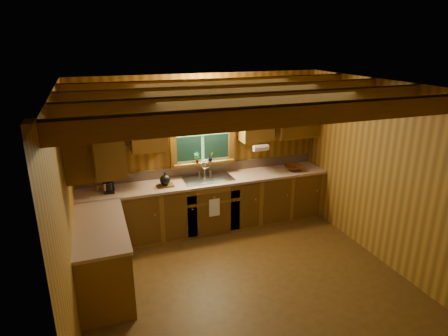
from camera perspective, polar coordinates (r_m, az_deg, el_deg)
The scene contains 20 objects.
room at distance 4.82m, azimuth 3.20°, elevation -3.45°, with size 4.20×4.20×4.20m.
ceiling_beams at distance 4.51m, azimuth 3.48°, elevation 10.68°, with size 4.20×2.54×0.18m.
base_cabinets at distance 6.16m, azimuth -5.90°, elevation -7.25°, with size 4.20×2.22×0.86m.
countertop at distance 5.98m, azimuth -5.93°, elevation -3.33°, with size 4.20×2.24×0.04m.
backsplash at distance 6.60m, azimuth -3.17°, elevation -0.18°, with size 4.20×0.02×0.16m, color tan.
dishwasher_panel at distance 5.50m, azimuth -14.43°, elevation -11.18°, with size 0.02×0.60×0.80m, color white.
upper_cabinets at distance 5.80m, azimuth -7.38°, elevation 5.86°, with size 4.19×1.77×0.78m.
window at distance 6.43m, azimuth -3.21°, elevation 4.41°, with size 1.12×0.08×1.00m.
window_sill at distance 6.50m, azimuth -3.03°, elevation 0.81°, with size 1.06×0.14×0.04m, color brown.
wall_sconce at distance 6.18m, azimuth -2.99°, elevation 9.86°, with size 0.45×0.21×0.17m.
paper_towel_roll at distance 6.48m, azimuth 5.51°, elevation 3.01°, with size 0.11×0.11×0.27m, color white.
dish_towel at distance 6.22m, azimuth -1.45°, elevation -5.94°, with size 0.18×0.01×0.30m, color white.
sink at distance 6.39m, azimuth -2.42°, elevation -2.01°, with size 0.82×0.48×0.43m.
coffee_maker at distance 6.06m, azimuth -16.94°, elevation -2.13°, with size 0.16×0.21×0.29m.
utensil_crock at distance 6.07m, azimuth -17.10°, elevation -2.71°, with size 0.12×0.12×0.35m.
cutting_board at distance 6.13m, azimuth -8.78°, elevation -2.60°, with size 0.25×0.18×0.02m, color #543712.
teakettle at distance 6.09m, azimuth -8.82°, elevation -1.77°, with size 0.17×0.17×0.21m.
wicker_basket at distance 6.89m, azimuth 10.43°, elevation 0.02°, with size 0.34×0.34×0.08m, color #48230C.
potted_plant_left at distance 6.39m, azimuth -4.08°, elevation 1.56°, with size 0.10×0.07×0.19m, color #543712.
potted_plant_right at distance 6.46m, azimuth -2.00°, elevation 1.71°, with size 0.09×0.07×0.17m, color #543712.
Camera 1 is at (-1.75, -4.11, 3.13)m, focal length 30.55 mm.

